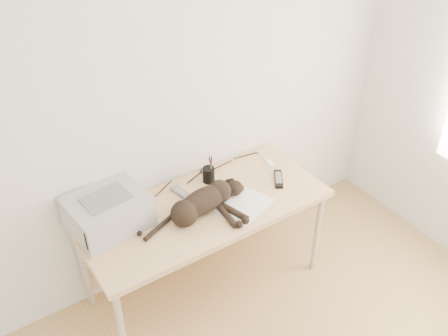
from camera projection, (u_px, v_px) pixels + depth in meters
wall_back at (171, 105)px, 3.09m from camera, size 3.50×0.00×3.50m
desk at (198, 214)px, 3.31m from camera, size 1.60×0.70×0.74m
printer at (108, 212)px, 2.97m from camera, size 0.49×0.43×0.21m
papers at (243, 206)px, 3.17m from camera, size 0.40×0.33×0.01m
cat at (201, 204)px, 3.07m from camera, size 0.75×0.35×0.17m
mug at (137, 196)px, 3.19m from camera, size 0.13×0.13×0.09m
pen_cup at (209, 174)px, 3.35m from camera, size 0.08×0.08×0.21m
remote_grey at (183, 194)px, 3.25m from camera, size 0.09×0.21×0.02m
remote_black at (278, 179)px, 3.39m from camera, size 0.15×0.19×0.02m
mouse at (269, 161)px, 3.55m from camera, size 0.07×0.10×0.03m
cable_tangle at (180, 181)px, 3.38m from camera, size 1.36×0.08×0.01m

